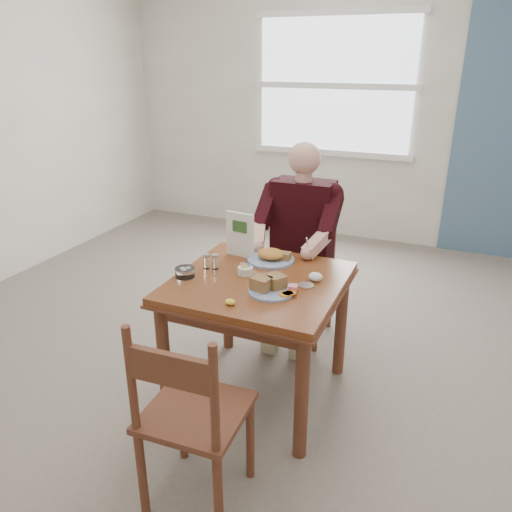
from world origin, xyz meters
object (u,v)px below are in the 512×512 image
at_px(chair_near, 191,416).
at_px(diner, 299,230).
at_px(table, 259,297).
at_px(near_plate, 271,286).
at_px(far_plate, 272,257).
at_px(chair_far, 302,271).

xyz_separation_m(chair_near, diner, (-0.05, 1.56, 0.33)).
distance_m(table, diner, 0.73).
height_order(near_plate, far_plate, near_plate).
height_order(diner, far_plate, diner).
height_order(chair_far, diner, diner).
bearing_deg(table, chair_far, 90.00).
xyz_separation_m(near_plate, far_plate, (-0.15, 0.39, -0.00)).
xyz_separation_m(chair_near, far_plate, (-0.07, 1.12, 0.30)).
distance_m(chair_near, near_plate, 0.79).
distance_m(near_plate, far_plate, 0.41).
relative_size(near_plate, far_plate, 1.05).
relative_size(chair_far, chair_near, 1.00).
bearing_deg(diner, far_plate, -93.55).
distance_m(table, chair_near, 0.86).
relative_size(chair_far, diner, 0.69).
xyz_separation_m(chair_far, chair_near, (0.05, -1.65, 0.00)).
bearing_deg(chair_far, near_plate, -82.58).
relative_size(diner, near_plate, 4.53).
xyz_separation_m(chair_far, near_plate, (0.12, -0.91, 0.30)).
xyz_separation_m(table, chair_near, (0.05, -0.85, -0.16)).
bearing_deg(far_plate, near_plate, -69.30).
relative_size(chair_far, near_plate, 3.11).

